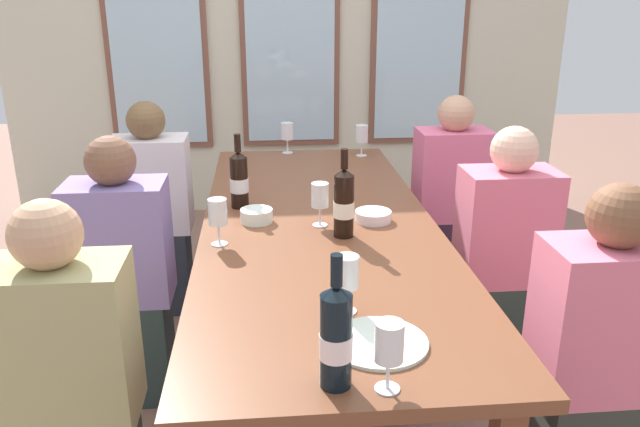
{
  "coord_description": "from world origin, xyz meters",
  "views": [
    {
      "loc": [
        -0.21,
        -2.36,
        1.61
      ],
      "look_at": [
        0.0,
        -0.04,
        0.79
      ],
      "focal_mm": 35.38,
      "sensor_mm": 36.0,
      "label": 1
    }
  ],
  "objects": [
    {
      "name": "seated_person_1",
      "position": [
        0.78,
        0.8,
        0.53
      ],
      "size": [
        0.38,
        0.24,
        1.11
      ],
      "color": "#352131",
      "rests_on": "ground"
    },
    {
      "name": "wine_glass_2",
      "position": [
        0.0,
        -0.04,
        0.86
      ],
      "size": [
        0.07,
        0.07,
        0.17
      ],
      "color": "white",
      "rests_on": "dining_table"
    },
    {
      "name": "seated_person_2",
      "position": [
        -0.78,
        -0.78,
        0.53
      ],
      "size": [
        0.38,
        0.24,
        1.11
      ],
      "color": "#2C372E",
      "rests_on": "ground"
    },
    {
      "name": "seated_person_5",
      "position": [
        0.78,
        0.01,
        0.53
      ],
      "size": [
        0.38,
        0.24,
        1.11
      ],
      "color": "#2A3931",
      "rests_on": "ground"
    },
    {
      "name": "back_wall_with_windows",
      "position": [
        0.0,
        2.38,
        1.45
      ],
      "size": [
        4.12,
        0.1,
        2.9
      ],
      "color": "beige",
      "rests_on": "ground"
    },
    {
      "name": "wine_glass_1",
      "position": [
        0.33,
        1.05,
        0.86
      ],
      "size": [
        0.07,
        0.07,
        0.17
      ],
      "color": "white",
      "rests_on": "dining_table"
    },
    {
      "name": "wine_bottle_2",
      "position": [
        -0.06,
        -1.11,
        0.87
      ],
      "size": [
        0.08,
        0.08,
        0.33
      ],
      "color": "black",
      "rests_on": "dining_table"
    },
    {
      "name": "ground_plane",
      "position": [
        0.0,
        0.0,
        0.0
      ],
      "size": [
        12.0,
        12.0,
        0.0
      ],
      "primitive_type": "plane",
      "color": "#896051"
    },
    {
      "name": "seated_person_3",
      "position": [
        0.78,
        -0.77,
        0.53
      ],
      "size": [
        0.38,
        0.24,
        1.11
      ],
      "color": "#343831",
      "rests_on": "ground"
    },
    {
      "name": "dining_table",
      "position": [
        0.0,
        0.0,
        0.67
      ],
      "size": [
        0.92,
        2.42,
        0.74
      ],
      "color": "brown",
      "rests_on": "ground"
    },
    {
      "name": "seated_person_0",
      "position": [
        -0.78,
        0.76,
        0.53
      ],
      "size": [
        0.38,
        0.24,
        1.11
      ],
      "color": "#262C36",
      "rests_on": "ground"
    },
    {
      "name": "tasting_bowl_0",
      "position": [
        -0.25,
        0.02,
        0.77
      ],
      "size": [
        0.13,
        0.13,
        0.05
      ],
      "primitive_type": "cylinder",
      "color": "white",
      "rests_on": "dining_table"
    },
    {
      "name": "wine_bottle_1",
      "position": [
        -0.32,
        0.21,
        0.86
      ],
      "size": [
        0.08,
        0.08,
        0.32
      ],
      "color": "black",
      "rests_on": "dining_table"
    },
    {
      "name": "white_plate_0",
      "position": [
        0.07,
        -0.94,
        0.74
      ],
      "size": [
        0.26,
        0.26,
        0.01
      ],
      "primitive_type": "cylinder",
      "color": "white",
      "rests_on": "dining_table"
    },
    {
      "name": "wine_glass_0",
      "position": [
        -0.08,
        1.15,
        0.86
      ],
      "size": [
        0.07,
        0.07,
        0.17
      ],
      "color": "white",
      "rests_on": "dining_table"
    },
    {
      "name": "wine_glass_5",
      "position": [
        0.06,
        -1.13,
        0.86
      ],
      "size": [
        0.07,
        0.07,
        0.17
      ],
      "color": "white",
      "rests_on": "dining_table"
    },
    {
      "name": "wine_glass_3",
      "position": [
        -0.38,
        -0.2,
        0.86
      ],
      "size": [
        0.07,
        0.07,
        0.17
      ],
      "color": "white",
      "rests_on": "dining_table"
    },
    {
      "name": "tasting_bowl_1",
      "position": [
        0.22,
        -0.01,
        0.76
      ],
      "size": [
        0.15,
        0.15,
        0.04
      ],
      "primitive_type": "cylinder",
      "color": "white",
      "rests_on": "dining_table"
    },
    {
      "name": "seated_person_4",
      "position": [
        -0.78,
        -0.02,
        0.53
      ],
      "size": [
        0.38,
        0.24,
        1.11
      ],
      "color": "#283636",
      "rests_on": "ground"
    },
    {
      "name": "wine_glass_4",
      "position": [
        0.01,
        -0.75,
        0.86
      ],
      "size": [
        0.07,
        0.07,
        0.17
      ],
      "color": "white",
      "rests_on": "dining_table"
    },
    {
      "name": "wine_bottle_0",
      "position": [
        0.08,
        -0.16,
        0.87
      ],
      "size": [
        0.08,
        0.08,
        0.34
      ],
      "color": "black",
      "rests_on": "dining_table"
    }
  ]
}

